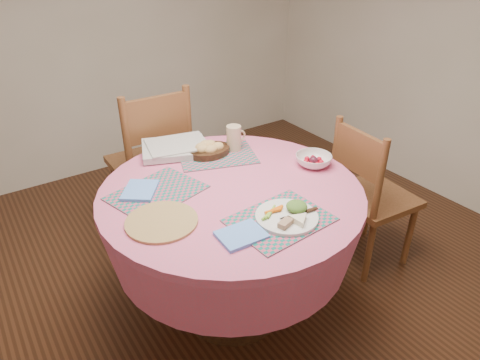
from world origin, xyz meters
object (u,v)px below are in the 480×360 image
at_px(dining_table, 232,223).
at_px(dinner_plate, 289,215).
at_px(latte_mug, 234,138).
at_px(fruit_bowl, 314,160).
at_px(wicker_trivet, 162,221).
at_px(chair_back, 153,160).
at_px(bread_bowl, 209,149).
at_px(chair_right, 368,193).

height_order(dining_table, dinner_plate, dinner_plate).
height_order(latte_mug, fruit_bowl, latte_mug).
bearing_deg(wicker_trivet, chair_back, 68.88).
bearing_deg(latte_mug, fruit_bowl, -58.49).
distance_m(dinner_plate, bread_bowl, 0.71).
relative_size(chair_right, wicker_trivet, 3.06).
bearing_deg(chair_right, bread_bowl, 63.81).
relative_size(dining_table, chair_back, 1.21).
xyz_separation_m(wicker_trivet, latte_mug, (0.63, 0.41, 0.07)).
xyz_separation_m(bread_bowl, latte_mug, (0.15, -0.02, 0.04)).
distance_m(dining_table, latte_mug, 0.50).
distance_m(dining_table, bread_bowl, 0.44).
xyz_separation_m(dining_table, fruit_bowl, (0.48, -0.04, 0.22)).
height_order(chair_back, fruit_bowl, chair_back).
bearing_deg(wicker_trivet, latte_mug, 32.88).
relative_size(bread_bowl, fruit_bowl, 1.03).
bearing_deg(fruit_bowl, dinner_plate, -144.01).
distance_m(chair_right, bread_bowl, 0.97).
distance_m(chair_back, wicker_trivet, 1.05).
relative_size(dining_table, fruit_bowl, 5.55).
relative_size(chair_back, fruit_bowl, 4.59).
distance_m(dining_table, wicker_trivet, 0.44).
xyz_separation_m(dinner_plate, latte_mug, (0.18, 0.69, 0.05)).
bearing_deg(latte_mug, bread_bowl, 170.44).
relative_size(dining_table, bread_bowl, 5.39).
relative_size(dinner_plate, fruit_bowl, 1.18).
xyz_separation_m(chair_back, bread_bowl, (0.11, -0.52, 0.25)).
height_order(chair_back, wicker_trivet, chair_back).
xyz_separation_m(chair_right, bread_bowl, (-0.78, 0.48, 0.31)).
bearing_deg(chair_right, wicker_trivet, 93.18).
bearing_deg(dining_table, chair_right, -7.25).
relative_size(wicker_trivet, bread_bowl, 1.30).
xyz_separation_m(chair_right, latte_mug, (-0.64, 0.45, 0.35)).
bearing_deg(chair_back, fruit_bowl, 119.44).
height_order(dinner_plate, bread_bowl, bread_bowl).
height_order(dining_table, bread_bowl, bread_bowl).
bearing_deg(dining_table, chair_back, 91.14).
height_order(wicker_trivet, bread_bowl, bread_bowl).
bearing_deg(wicker_trivet, fruit_bowl, 1.73).
xyz_separation_m(dining_table, wicker_trivet, (-0.39, -0.07, 0.20)).
relative_size(latte_mug, fruit_bowl, 0.61).
bearing_deg(dinner_plate, dining_table, 99.84).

